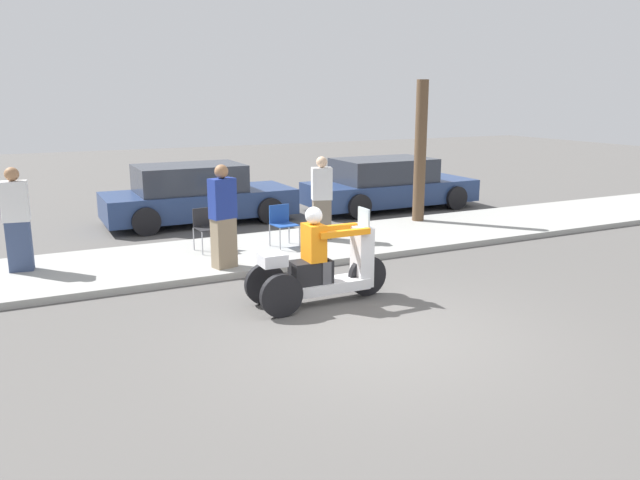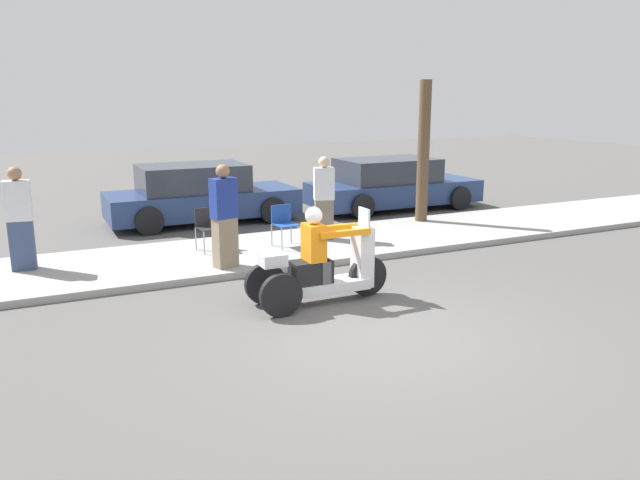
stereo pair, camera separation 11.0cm
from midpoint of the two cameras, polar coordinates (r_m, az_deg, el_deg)
name	(u,v)px [view 2 (the right image)]	position (r m, az deg, el deg)	size (l,w,h in m)	color
ground_plane	(378,333)	(8.40, 5.72, -8.49)	(60.00, 60.00, 0.00)	#565451
sidewalk_strip	(259,252)	(12.35, -5.38, -1.07)	(28.00, 2.80, 0.12)	#9E9E99
motorcycle_trike	(320,269)	(9.37, 0.32, -2.63)	(2.23, 0.73, 1.49)	black
spectator_with_child	(324,200)	(12.94, 0.60, 3.70)	(0.47, 0.36, 1.73)	#726656
spectator_by_tree	(20,221)	(11.80, -25.53, 1.60)	(0.46, 0.31, 1.79)	#38476B
spectator_mid_group	(224,218)	(10.93, -8.45, 1.98)	(0.48, 0.36, 1.81)	gray
folding_chair_curbside	(284,221)	(12.44, -3.05, 1.74)	(0.50, 0.50, 0.82)	#A5A8AD
folding_chair_set_back	(208,224)	(12.28, -9.94, 1.41)	(0.51, 0.51, 0.82)	#A5A8AD
parked_car_lot_far	(200,195)	(15.56, -10.76, 4.07)	(4.57, 2.03, 1.43)	navy
parked_car_lot_right	(392,185)	(17.23, 6.76, 5.03)	(4.69, 2.07, 1.39)	navy
tree_trunk	(423,152)	(14.98, 9.65, 7.96)	(0.28, 0.28, 3.30)	brown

